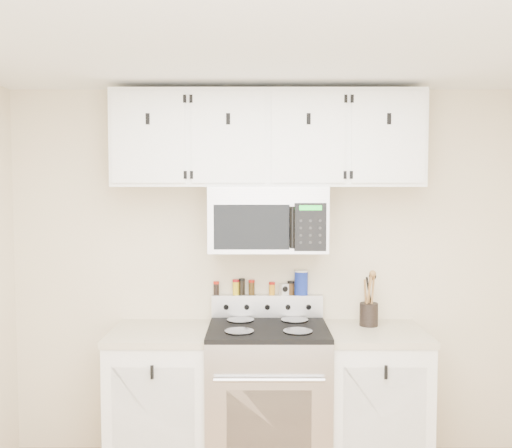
{
  "coord_description": "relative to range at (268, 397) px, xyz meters",
  "views": [
    {
      "loc": [
        -0.07,
        -2.16,
        1.83
      ],
      "look_at": [
        -0.08,
        1.45,
        1.6
      ],
      "focal_mm": 40.0,
      "sensor_mm": 36.0,
      "label": 1
    }
  ],
  "objects": [
    {
      "name": "ceiling",
      "position": [
        0.0,
        -1.43,
        2.01
      ],
      "size": [
        3.5,
        3.5,
        0.01
      ],
      "primitive_type": "cube",
      "color": "white",
      "rests_on": "back_wall"
    },
    {
      "name": "spice_jar_2",
      "position": [
        -0.17,
        0.28,
        0.67
      ],
      "size": [
        0.04,
        0.04,
        0.11
      ],
      "color": "black",
      "rests_on": "range"
    },
    {
      "name": "upper_cabinets",
      "position": [
        -0.0,
        0.15,
        1.66
      ],
      "size": [
        2.0,
        0.35,
        0.62
      ],
      "color": "white",
      "rests_on": "back_wall"
    },
    {
      "name": "range",
      "position": [
        0.0,
        0.0,
        0.0
      ],
      "size": [
        0.76,
        0.65,
        1.1
      ],
      "color": "#B7B7BA",
      "rests_on": "floor"
    },
    {
      "name": "microwave",
      "position": [
        0.0,
        0.13,
        1.14
      ],
      "size": [
        0.76,
        0.44,
        0.42
      ],
      "color": "#9E9EA3",
      "rests_on": "back_wall"
    },
    {
      "name": "spice_jar_3",
      "position": [
        -0.11,
        0.28,
        0.67
      ],
      "size": [
        0.04,
        0.04,
        0.1
      ],
      "color": "#3E2A0F",
      "rests_on": "range"
    },
    {
      "name": "spice_jar_0",
      "position": [
        -0.35,
        0.28,
        0.66
      ],
      "size": [
        0.04,
        0.04,
        0.09
      ],
      "color": "black",
      "rests_on": "range"
    },
    {
      "name": "utensil_crock",
      "position": [
        0.67,
        0.14,
        0.52
      ],
      "size": [
        0.12,
        0.12,
        0.35
      ],
      "color": "black",
      "rests_on": "base_cabinet_right"
    },
    {
      "name": "back_wall",
      "position": [
        0.0,
        0.32,
        0.76
      ],
      "size": [
        3.5,
        0.01,
        2.5
      ],
      "primitive_type": "cube",
      "color": "beige",
      "rests_on": "floor"
    },
    {
      "name": "spice_jar_4",
      "position": [
        0.03,
        0.28,
        0.66
      ],
      "size": [
        0.04,
        0.04,
        0.09
      ],
      "color": "orange",
      "rests_on": "range"
    },
    {
      "name": "kitchen_timer",
      "position": [
        0.12,
        0.28,
        0.65
      ],
      "size": [
        0.08,
        0.08,
        0.08
      ],
      "primitive_type": "cube",
      "rotation": [
        0.0,
        0.0,
        0.41
      ],
      "color": "silver",
      "rests_on": "range"
    },
    {
      "name": "spice_jar_5",
      "position": [
        0.16,
        0.28,
        0.66
      ],
      "size": [
        0.05,
        0.05,
        0.09
      ],
      "color": "#442A10",
      "rests_on": "range"
    },
    {
      "name": "base_cabinet_left",
      "position": [
        -0.69,
        0.02,
        -0.03
      ],
      "size": [
        0.64,
        0.62,
        0.92
      ],
      "color": "white",
      "rests_on": "floor"
    },
    {
      "name": "salt_canister",
      "position": [
        0.23,
        0.28,
        0.7
      ],
      "size": [
        0.09,
        0.09,
        0.17
      ],
      "color": "#152A96",
      "rests_on": "range"
    },
    {
      "name": "base_cabinet_right",
      "position": [
        0.69,
        0.02,
        -0.03
      ],
      "size": [
        0.64,
        0.62,
        0.92
      ],
      "color": "white",
      "rests_on": "floor"
    },
    {
      "name": "spice_jar_1",
      "position": [
        -0.22,
        0.28,
        0.67
      ],
      "size": [
        0.05,
        0.05,
        0.11
      ],
      "color": "yellow",
      "rests_on": "range"
    },
    {
      "name": "spice_jar_6",
      "position": [
        0.23,
        0.28,
        0.66
      ],
      "size": [
        0.04,
        0.04,
        0.09
      ],
      "color": "yellow",
      "rests_on": "range"
    }
  ]
}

